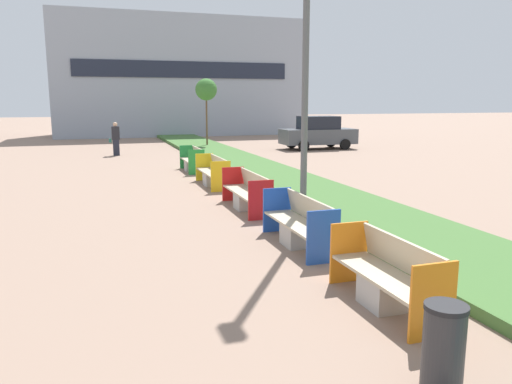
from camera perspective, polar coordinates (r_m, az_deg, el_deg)
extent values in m
cube|color=#426B33|center=(12.29, 11.31, -2.31)|extent=(2.80, 120.00, 0.18)
cube|color=#939EAD|center=(41.49, -8.92, 12.79)|extent=(18.94, 6.18, 9.05)
cube|color=#1E2333|center=(38.42, -8.16, 13.68)|extent=(15.91, 0.08, 1.20)
cube|color=#ADA8A0|center=(7.10, 14.42, -11.02)|extent=(0.52, 0.60, 0.42)
cube|color=#BCAD8E|center=(7.02, 14.51, -9.27)|extent=(0.58, 1.98, 0.05)
cube|color=#BCAD8E|center=(7.09, 16.46, -6.95)|extent=(0.14, 1.90, 0.48)
cube|color=orange|center=(6.25, 19.57, -11.77)|extent=(0.62, 0.04, 0.94)
cube|color=orange|center=(7.83, 10.55, -6.78)|extent=(0.62, 0.04, 0.94)
cube|color=#ADA8A0|center=(9.66, 4.75, -4.94)|extent=(0.52, 0.60, 0.42)
cube|color=#BCAD8E|center=(9.60, 4.78, -3.62)|extent=(0.58, 2.23, 0.05)
cube|color=#BCAD8E|center=(9.64, 6.28, -1.98)|extent=(0.14, 2.14, 0.48)
cube|color=blue|center=(8.59, 7.71, -5.14)|extent=(0.62, 0.04, 0.94)
cube|color=blue|center=(10.61, 2.41, -2.04)|extent=(0.62, 0.04, 0.94)
cube|color=#ADA8A0|center=(12.79, -1.17, -1.07)|extent=(0.52, 0.60, 0.42)
cube|color=#BCAD8E|center=(12.74, -1.18, -0.06)|extent=(0.58, 2.39, 0.05)
cube|color=#BCAD8E|center=(12.78, -0.02, 1.17)|extent=(0.14, 2.29, 0.48)
cube|color=red|center=(11.60, 0.57, -0.95)|extent=(0.62, 0.04, 0.94)
cube|color=red|center=(13.89, -2.63, 0.94)|extent=(0.62, 0.04, 0.94)
cube|color=#ADA8A0|center=(16.39, -5.03, 1.46)|extent=(0.52, 0.60, 0.42)
cube|color=#BCAD8E|center=(16.36, -5.04, 2.25)|extent=(0.58, 2.28, 0.05)
cube|color=#BCAD8E|center=(16.39, -4.13, 3.21)|extent=(0.14, 2.19, 0.48)
cube|color=yellow|center=(15.24, -4.05, 1.78)|extent=(0.62, 0.04, 0.94)
cube|color=yellow|center=(17.48, -5.90, 2.87)|extent=(0.62, 0.04, 0.94)
cube|color=#ADA8A0|center=(19.81, -7.34, 2.97)|extent=(0.52, 0.60, 0.42)
cube|color=#BCAD8E|center=(19.78, -7.35, 3.63)|extent=(0.58, 1.86, 0.05)
cube|color=#BCAD8E|center=(19.80, -6.60, 4.42)|extent=(0.14, 1.79, 0.48)
cube|color=#238C3D|center=(18.85, -6.81, 3.41)|extent=(0.62, 0.04, 0.94)
cube|color=#238C3D|center=(20.70, -7.85, 4.02)|extent=(0.62, 0.04, 0.94)
cylinder|color=#2D2D30|center=(5.34, 20.61, -16.50)|extent=(0.40, 0.40, 0.82)
cylinder|color=black|center=(5.16, 20.93, -12.20)|extent=(0.42, 0.42, 0.05)
cylinder|color=#56595B|center=(10.78, 5.74, 17.19)|extent=(0.14, 0.14, 8.08)
cylinder|color=brown|center=(29.37, -5.65, 7.97)|extent=(0.10, 0.10, 3.01)
sphere|color=#38702D|center=(29.35, -5.72, 11.58)|extent=(1.25, 1.25, 1.25)
cube|color=#232633|center=(26.17, -15.68, 4.91)|extent=(0.30, 0.22, 0.80)
cube|color=#232328|center=(26.12, -15.76, 6.50)|extent=(0.38, 0.24, 0.65)
sphere|color=tan|center=(26.09, -15.80, 7.45)|extent=(0.22, 0.22, 0.22)
cube|color=#236051|center=(26.13, -16.33, 5.67)|extent=(0.12, 0.20, 0.18)
cube|color=#474C51|center=(28.79, 7.10, 6.33)|extent=(4.24, 1.85, 0.84)
cube|color=black|center=(28.74, 7.13, 7.88)|extent=(2.13, 1.59, 0.72)
cylinder|color=black|center=(28.58, 10.15, 5.37)|extent=(0.60, 0.20, 0.60)
cylinder|color=black|center=(30.18, 8.53, 5.68)|extent=(0.60, 0.20, 0.60)
cylinder|color=black|center=(27.49, 5.49, 5.29)|extent=(0.60, 0.20, 0.60)
cylinder|color=black|center=(29.14, 4.07, 5.61)|extent=(0.60, 0.20, 0.60)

